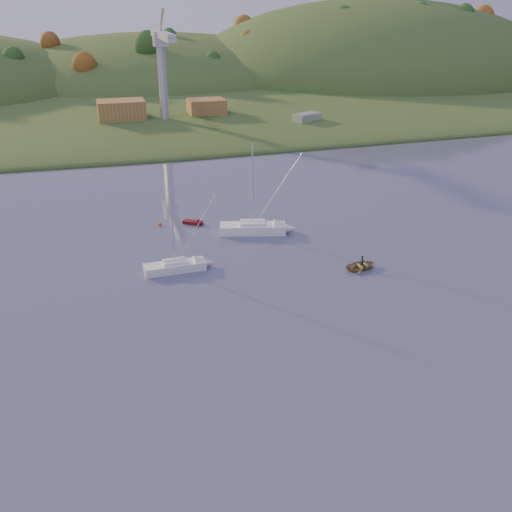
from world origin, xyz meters
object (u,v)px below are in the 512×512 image
object	(u,v)px
sailboat_far	(253,227)
canoe	(362,265)
red_tender	(196,223)
sailboat_near	(175,266)

from	to	relation	value
sailboat_far	canoe	xyz separation A→B (m)	(9.26, -14.56, -0.39)
sailboat_far	red_tender	world-z (taller)	sailboat_far
sailboat_far	canoe	distance (m)	17.26
sailboat_near	red_tender	bearing A→B (deg)	67.78
sailboat_far	canoe	bearing A→B (deg)	-42.73
sailboat_near	sailboat_far	size ratio (longest dim) A/B	0.80
sailboat_near	sailboat_far	bearing A→B (deg)	34.64
sailboat_near	canoe	bearing A→B (deg)	-16.62
red_tender	sailboat_near	bearing A→B (deg)	-75.49
sailboat_near	red_tender	world-z (taller)	sailboat_near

